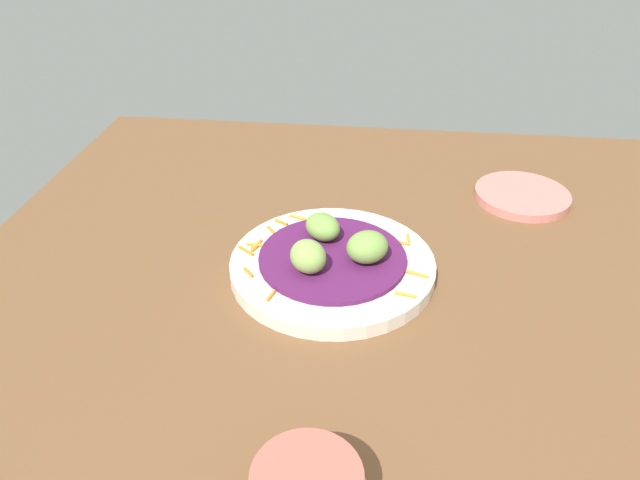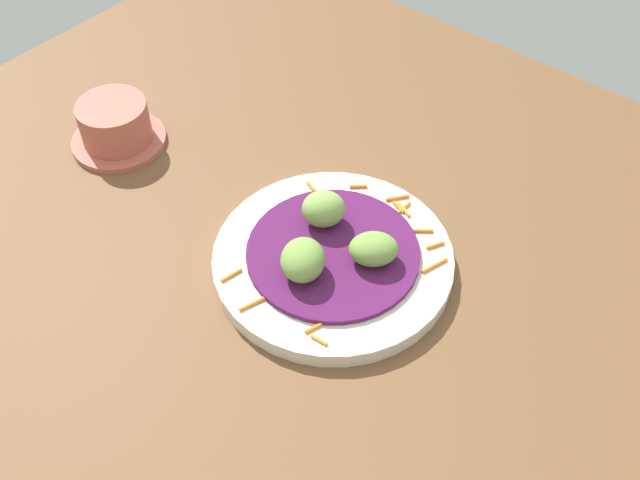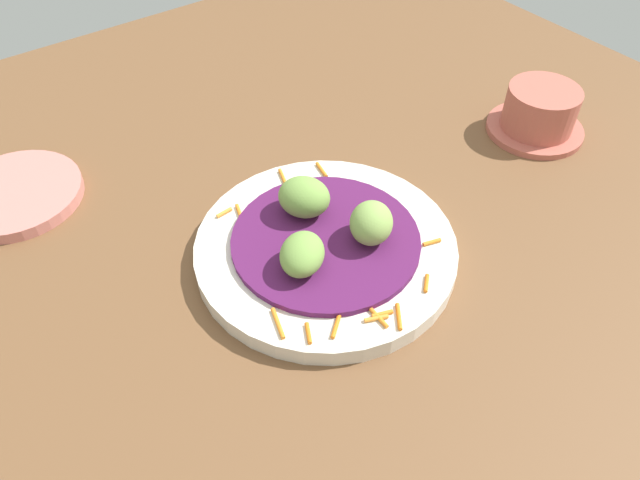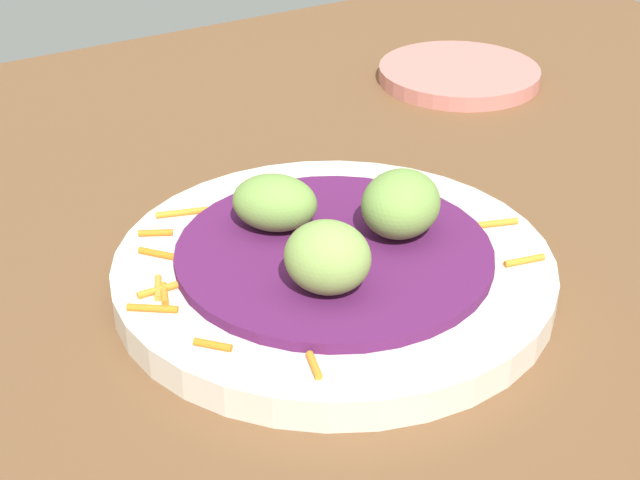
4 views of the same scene
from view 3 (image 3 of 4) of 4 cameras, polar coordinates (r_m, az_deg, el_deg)
table_surface at (r=67.95cm, az=1.62°, el=2.93°), size 110.00×110.00×2.00cm
main_plate at (r=60.82cm, az=0.53°, el=-0.86°), size 26.40×26.40×1.94cm
cabbage_bed at (r=59.88cm, az=0.54°, el=0.00°), size 18.95×18.95×0.67cm
carrot_garnish at (r=57.63cm, az=1.15°, el=-2.55°), size 19.59×24.81×0.40cm
guac_scoop_left at (r=61.06cm, az=-1.52°, el=4.10°), size 6.83×7.05×3.98cm
guac_scoop_center at (r=55.82cm, az=-1.70°, el=-1.35°), size 6.70×6.62×3.34cm
guac_scoop_right at (r=58.38cm, az=4.89°, el=1.63°), size 6.39×6.36×4.12cm
side_plate_small at (r=75.43cm, az=-26.93°, el=3.89°), size 14.58×14.58×1.35cm
terracotta_bowl at (r=81.00cm, az=20.10°, el=11.25°), size 12.06×12.06×6.09cm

